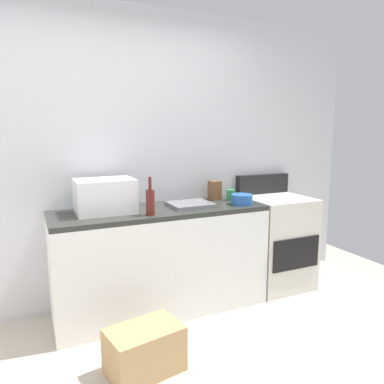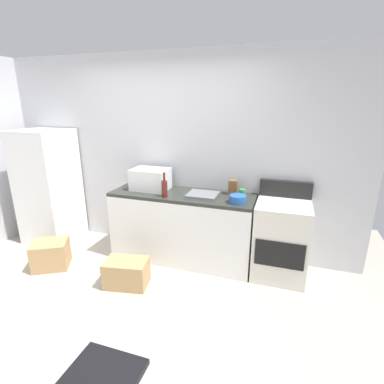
% 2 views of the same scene
% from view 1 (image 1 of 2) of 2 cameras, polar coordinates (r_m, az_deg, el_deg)
% --- Properties ---
extents(wall_back, '(5.00, 0.10, 2.60)m').
position_cam_1_polar(wall_back, '(3.29, -12.10, 5.03)').
color(wall_back, silver).
rests_on(wall_back, ground_plane).
extents(kitchen_counter, '(1.80, 0.60, 0.90)m').
position_cam_1_polar(kitchen_counter, '(3.22, -4.86, -10.43)').
color(kitchen_counter, white).
rests_on(kitchen_counter, ground_plane).
extents(stove_oven, '(0.60, 0.61, 1.10)m').
position_cam_1_polar(stove_oven, '(3.78, 12.94, -7.32)').
color(stove_oven, silver).
rests_on(stove_oven, ground_plane).
extents(microwave, '(0.46, 0.34, 0.27)m').
position_cam_1_polar(microwave, '(2.99, -13.45, -0.59)').
color(microwave, white).
rests_on(microwave, kitchen_counter).
extents(sink_basin, '(0.36, 0.32, 0.03)m').
position_cam_1_polar(sink_basin, '(3.17, -0.26, -1.94)').
color(sink_basin, slate).
rests_on(sink_basin, kitchen_counter).
extents(wine_bottle, '(0.07, 0.07, 0.30)m').
position_cam_1_polar(wine_bottle, '(2.84, -6.55, -1.44)').
color(wine_bottle, '#591E19').
rests_on(wine_bottle, kitchen_counter).
extents(coffee_mug, '(0.08, 0.08, 0.10)m').
position_cam_1_polar(coffee_mug, '(3.46, 6.07, -0.43)').
color(coffee_mug, '#338C4C').
rests_on(coffee_mug, kitchen_counter).
extents(knife_block, '(0.10, 0.10, 0.18)m').
position_cam_1_polar(knife_block, '(3.46, 3.56, 0.28)').
color(knife_block, brown).
rests_on(knife_block, kitchen_counter).
extents(mixing_bowl, '(0.19, 0.19, 0.09)m').
position_cam_1_polar(mixing_bowl, '(3.27, 7.79, -1.15)').
color(mixing_bowl, '#2659A5').
rests_on(mixing_bowl, kitchen_counter).
extents(cardboard_box_large, '(0.52, 0.39, 0.30)m').
position_cam_1_polar(cardboard_box_large, '(2.59, -7.43, -23.27)').
color(cardboard_box_large, tan).
rests_on(cardboard_box_large, ground_plane).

